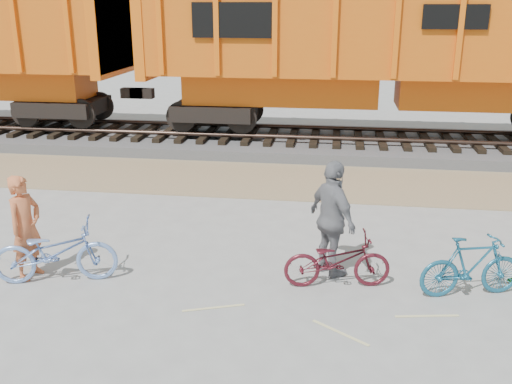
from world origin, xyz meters
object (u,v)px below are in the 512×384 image
bicycle_blue (55,252)px  person_woman (332,219)px  bicycle_teal (471,266)px  person_solo (26,227)px  bicycle_maroon (337,261)px  hopper_car_center (390,46)px

bicycle_blue → person_woman: person_woman is taller
bicycle_teal → person_woman: size_ratio=0.83×
bicycle_blue → person_solo: (-0.50, 0.10, 0.34)m
person_solo → person_woman: person_woman is taller
bicycle_teal → bicycle_maroon: 1.96m
hopper_car_center → person_solo: 11.27m
bicycle_blue → hopper_car_center: bearing=-46.2°
bicycle_teal → bicycle_maroon: (-1.96, 0.02, -0.05)m
hopper_car_center → bicycle_blue: hopper_car_center is taller
hopper_car_center → person_solo: hopper_car_center is taller
person_woman → person_solo: bearing=63.7°
hopper_car_center → person_woman: size_ratio=7.42×
bicycle_maroon → person_woman: 0.66m
bicycle_maroon → bicycle_blue: bearing=86.3°
bicycle_blue → bicycle_maroon: 4.35m
hopper_car_center → bicycle_blue: 11.17m
hopper_car_center → bicycle_blue: size_ratio=7.42×
person_solo → person_woman: size_ratio=0.89×
person_solo → person_woman: 4.79m
hopper_car_center → person_woman: 8.82m
bicycle_blue → person_woman: size_ratio=1.00×
bicycle_maroon → person_solo: person_solo is taller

